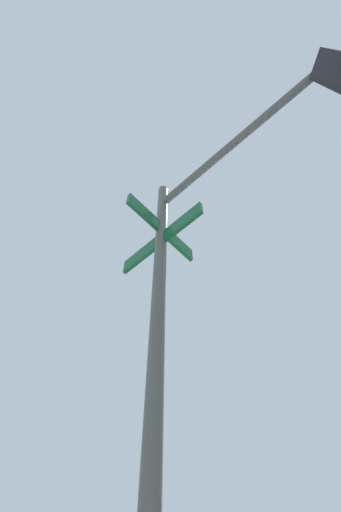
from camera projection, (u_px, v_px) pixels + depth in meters
The scene contains 1 object.
traffic_signal_near at pixel (249, 200), 2.81m from camera, with size 2.38×1.98×5.83m.
Camera 1 is at (-5.16, -7.05, 1.57)m, focal length 24.21 mm.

